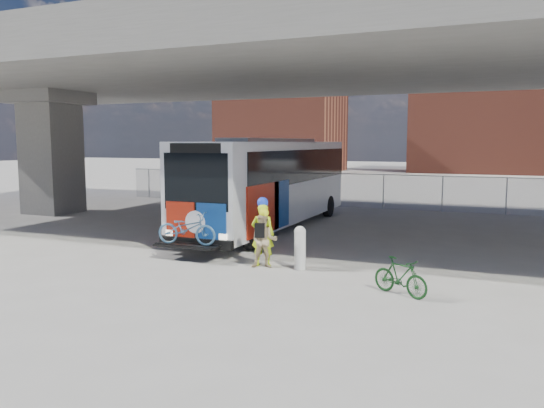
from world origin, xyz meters
The scene contains 9 objects.
ground centered at (0.00, 0.00, 0.00)m, with size 160.00×160.00×0.00m, color #9E9991.
bus centered at (-2.00, 3.82, 2.11)m, with size 2.67×12.97×3.69m.
overpass centered at (0.00, 4.00, 6.54)m, with size 40.00×16.00×7.95m.
chainlink_fence centered at (0.00, 12.00, 1.42)m, with size 30.00×0.06×30.00m.
brick_buildings centered at (1.23, 48.23, 5.42)m, with size 54.00×22.00×12.00m.
bollard centered at (1.51, -2.50, 0.66)m, with size 0.32×0.32×1.23m.
cyclist_hivis centered at (0.37, -2.50, 0.96)m, with size 0.73×0.55×1.99m.
cyclist_tan centered at (0.51, -2.71, 0.80)m, with size 0.91×0.82×1.70m.
bike_parked centered at (4.51, -3.97, 0.44)m, with size 0.42×1.47×0.89m, color #113815.
Camera 1 is at (6.41, -16.16, 3.54)m, focal length 35.00 mm.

